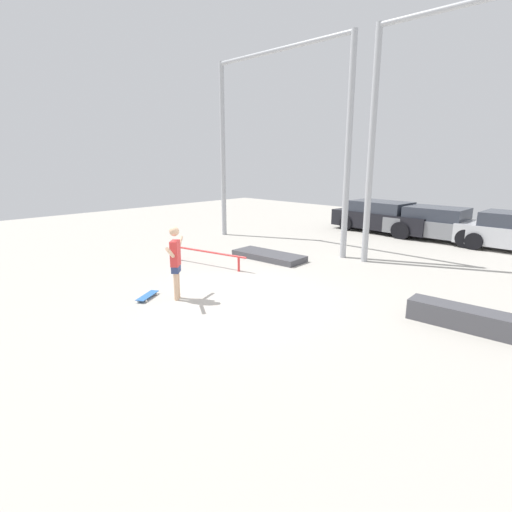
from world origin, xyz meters
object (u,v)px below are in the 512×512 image
object	(u,v)px
parked_car_black	(383,217)
parked_car_grey	(438,224)
manual_pad	(269,256)
skateboard	(147,296)
skateboarder	(175,258)
grind_rail	(207,254)
grind_box	(463,317)

from	to	relation	value
parked_car_black	parked_car_grey	world-z (taller)	parked_car_black
manual_pad	parked_car_grey	xyz separation A→B (m)	(2.82, 7.16, 0.56)
skateboard	parked_car_black	bearing A→B (deg)	150.37
skateboarder	parked_car_black	distance (m)	11.71
parked_car_black	grind_rail	bearing A→B (deg)	-92.18
grind_box	parked_car_black	distance (m)	10.69
parked_car_black	manual_pad	bearing A→B (deg)	-87.96
manual_pad	parked_car_black	bearing A→B (deg)	87.24
parked_car_black	skateboard	bearing A→B (deg)	-84.33
skateboard	manual_pad	distance (m)	4.91
manual_pad	parked_car_grey	world-z (taller)	parked_car_grey
skateboarder	grind_rail	bearing A→B (deg)	175.75
grind_box	grind_rail	xyz separation A→B (m)	(-7.27, -0.51, 0.17)
grind_box	grind_rail	world-z (taller)	grind_rail
manual_pad	grind_rail	size ratio (longest dim) A/B	0.86
skateboarder	parked_car_black	bearing A→B (deg)	141.80
manual_pad	parked_car_black	xyz separation A→B (m)	(0.35, 7.27, 0.58)
skateboard	parked_car_black	size ratio (longest dim) A/B	0.16
grind_box	skateboarder	bearing A→B (deg)	-151.44
grind_box	parked_car_grey	xyz separation A→B (m)	(-3.66, 8.64, 0.45)
skateboarder	grind_box	world-z (taller)	skateboarder
parked_car_black	skateboarder	bearing A→B (deg)	-81.58
grind_box	parked_car_black	bearing A→B (deg)	125.04
skateboarder	grind_box	distance (m)	6.20
parked_car_grey	skateboarder	bearing A→B (deg)	-98.66
skateboarder	grind_rail	size ratio (longest dim) A/B	0.60
skateboard	grind_rail	bearing A→B (deg)	173.93
skateboarder	grind_box	xyz separation A→B (m)	(5.40, 2.94, -0.79)
grind_rail	skateboard	bearing A→B (deg)	-65.58
manual_pad	grind_box	bearing A→B (deg)	-12.85
skateboarder	manual_pad	distance (m)	4.64
manual_pad	grind_rail	world-z (taller)	grind_rail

